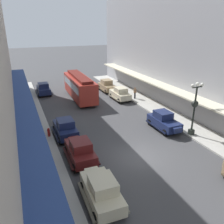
{
  "coord_description": "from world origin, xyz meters",
  "views": [
    {
      "loc": [
        -8.5,
        -14.2,
        10.18
      ],
      "look_at": [
        0.0,
        6.0,
        1.8
      ],
      "focal_mm": 37.17,
      "sensor_mm": 36.0,
      "label": 1
    }
  ],
  "objects_px": {
    "parked_car_1": "(43,89)",
    "pedestrian_2": "(37,119)",
    "parked_car_7": "(102,190)",
    "parked_car_3": "(120,93)",
    "parked_car_4": "(80,150)",
    "parked_car_0": "(164,120)",
    "parked_car_6": "(65,127)",
    "streetcar": "(80,86)",
    "pedestrian_0": "(135,93)",
    "lamp_post_with_clock": "(195,107)",
    "fire_hydrant": "(49,132)",
    "parked_car_5": "(107,86)"
  },
  "relations": [
    {
      "from": "parked_car_0",
      "to": "lamp_post_with_clock",
      "type": "distance_m",
      "value": 3.47
    },
    {
      "from": "streetcar",
      "to": "pedestrian_0",
      "type": "relative_size",
      "value": 5.88
    },
    {
      "from": "parked_car_1",
      "to": "streetcar",
      "type": "relative_size",
      "value": 0.44
    },
    {
      "from": "parked_car_3",
      "to": "parked_car_5",
      "type": "relative_size",
      "value": 1.0
    },
    {
      "from": "parked_car_3",
      "to": "pedestrian_2",
      "type": "bearing_deg",
      "value": -156.15
    },
    {
      "from": "parked_car_0",
      "to": "streetcar",
      "type": "xyz_separation_m",
      "value": [
        -5.14,
        13.28,
        0.96
      ]
    },
    {
      "from": "parked_car_1",
      "to": "streetcar",
      "type": "xyz_separation_m",
      "value": [
        4.55,
        -4.22,
        0.96
      ]
    },
    {
      "from": "parked_car_1",
      "to": "lamp_post_with_clock",
      "type": "distance_m",
      "value": 22.9
    },
    {
      "from": "parked_car_1",
      "to": "parked_car_6",
      "type": "bearing_deg",
      "value": -89.82
    },
    {
      "from": "parked_car_1",
      "to": "fire_hydrant",
      "type": "bearing_deg",
      "value": -95.63
    },
    {
      "from": "parked_car_7",
      "to": "fire_hydrant",
      "type": "height_order",
      "value": "parked_car_7"
    },
    {
      "from": "parked_car_7",
      "to": "pedestrian_2",
      "type": "distance_m",
      "value": 13.02
    },
    {
      "from": "parked_car_3",
      "to": "parked_car_4",
      "type": "bearing_deg",
      "value": -125.85
    },
    {
      "from": "parked_car_6",
      "to": "pedestrian_2",
      "type": "distance_m",
      "value": 3.88
    },
    {
      "from": "parked_car_7",
      "to": "pedestrian_2",
      "type": "bearing_deg",
      "value": 100.6
    },
    {
      "from": "pedestrian_2",
      "to": "parked_car_1",
      "type": "bearing_deg",
      "value": 79.59
    },
    {
      "from": "parked_car_1",
      "to": "parked_car_4",
      "type": "xyz_separation_m",
      "value": [
        0.24,
        -19.93,
        0.0
      ]
    },
    {
      "from": "parked_car_5",
      "to": "pedestrian_2",
      "type": "xyz_separation_m",
      "value": [
        -11.84,
        -10.12,
        0.05
      ]
    },
    {
      "from": "parked_car_1",
      "to": "pedestrian_2",
      "type": "xyz_separation_m",
      "value": [
        -2.23,
        -12.15,
        0.05
      ]
    },
    {
      "from": "parked_car_7",
      "to": "parked_car_4",
      "type": "bearing_deg",
      "value": 89.14
    },
    {
      "from": "parked_car_0",
      "to": "streetcar",
      "type": "relative_size",
      "value": 0.44
    },
    {
      "from": "parked_car_1",
      "to": "parked_car_7",
      "type": "xyz_separation_m",
      "value": [
        0.16,
        -24.95,
        0.0
      ]
    },
    {
      "from": "parked_car_4",
      "to": "pedestrian_0",
      "type": "height_order",
      "value": "parked_car_4"
    },
    {
      "from": "parked_car_6",
      "to": "pedestrian_0",
      "type": "bearing_deg",
      "value": 33.61
    },
    {
      "from": "parked_car_4",
      "to": "parked_car_5",
      "type": "distance_m",
      "value": 20.2
    },
    {
      "from": "parked_car_5",
      "to": "fire_hydrant",
      "type": "xyz_separation_m",
      "value": [
        -11.07,
        -12.85,
        -0.38
      ]
    },
    {
      "from": "parked_car_3",
      "to": "streetcar",
      "type": "height_order",
      "value": "streetcar"
    },
    {
      "from": "parked_car_5",
      "to": "pedestrian_0",
      "type": "bearing_deg",
      "value": -69.43
    },
    {
      "from": "parked_car_5",
      "to": "fire_hydrant",
      "type": "height_order",
      "value": "parked_car_5"
    },
    {
      "from": "parked_car_4",
      "to": "streetcar",
      "type": "xyz_separation_m",
      "value": [
        4.32,
        15.7,
        0.96
      ]
    },
    {
      "from": "lamp_post_with_clock",
      "to": "pedestrian_2",
      "type": "distance_m",
      "value": 15.67
    },
    {
      "from": "parked_car_6",
      "to": "pedestrian_0",
      "type": "xyz_separation_m",
      "value": [
        11.63,
        7.73,
        0.05
      ]
    },
    {
      "from": "parked_car_1",
      "to": "pedestrian_0",
      "type": "distance_m",
      "value": 13.91
    },
    {
      "from": "parked_car_1",
      "to": "lamp_post_with_clock",
      "type": "relative_size",
      "value": 0.83
    },
    {
      "from": "parked_car_0",
      "to": "parked_car_7",
      "type": "distance_m",
      "value": 12.09
    },
    {
      "from": "parked_car_0",
      "to": "parked_car_6",
      "type": "height_order",
      "value": "same"
    },
    {
      "from": "parked_car_6",
      "to": "lamp_post_with_clock",
      "type": "distance_m",
      "value": 12.29
    },
    {
      "from": "parked_car_0",
      "to": "lamp_post_with_clock",
      "type": "bearing_deg",
      "value": -55.59
    },
    {
      "from": "parked_car_7",
      "to": "pedestrian_2",
      "type": "relative_size",
      "value": 2.62
    },
    {
      "from": "parked_car_1",
      "to": "lamp_post_with_clock",
      "type": "xyz_separation_m",
      "value": [
        11.28,
        -19.83,
        2.04
      ]
    },
    {
      "from": "parked_car_1",
      "to": "parked_car_6",
      "type": "relative_size",
      "value": 1.0
    },
    {
      "from": "parked_car_4",
      "to": "streetcar",
      "type": "distance_m",
      "value": 16.31
    },
    {
      "from": "parked_car_5",
      "to": "pedestrian_0",
      "type": "distance_m",
      "value": 5.9
    },
    {
      "from": "parked_car_5",
      "to": "streetcar",
      "type": "bearing_deg",
      "value": -156.53
    },
    {
      "from": "parked_car_4",
      "to": "fire_hydrant",
      "type": "relative_size",
      "value": 5.21
    },
    {
      "from": "parked_car_0",
      "to": "parked_car_3",
      "type": "xyz_separation_m",
      "value": [
        -0.05,
        10.61,
        0.0
      ]
    },
    {
      "from": "parked_car_6",
      "to": "parked_car_7",
      "type": "bearing_deg",
      "value": -89.33
    },
    {
      "from": "parked_car_1",
      "to": "pedestrian_2",
      "type": "height_order",
      "value": "parked_car_1"
    },
    {
      "from": "streetcar",
      "to": "lamp_post_with_clock",
      "type": "bearing_deg",
      "value": -66.66
    },
    {
      "from": "parked_car_0",
      "to": "pedestrian_0",
      "type": "bearing_deg",
      "value": 78.73
    }
  ]
}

